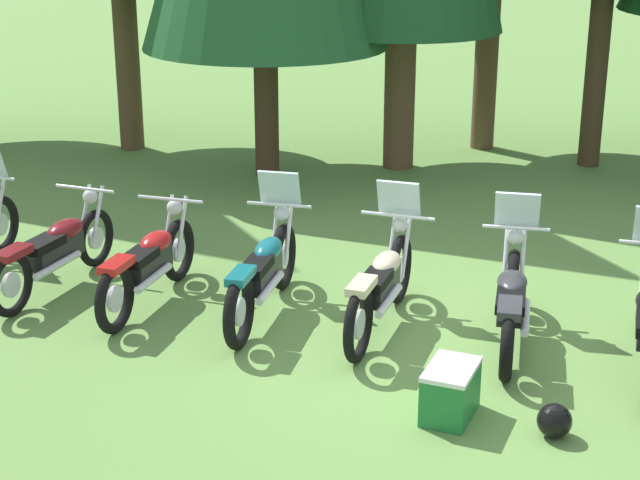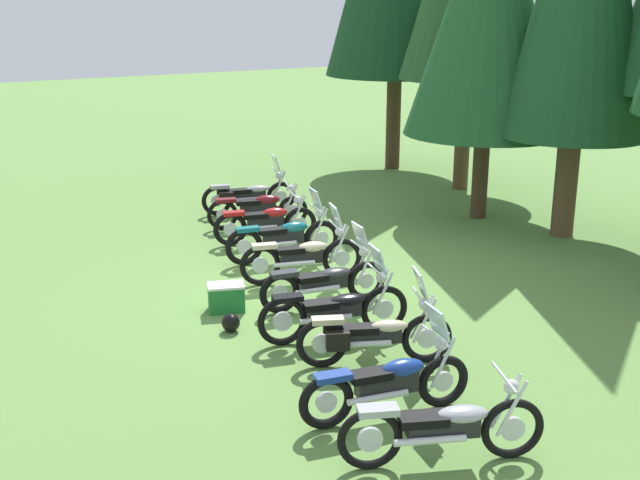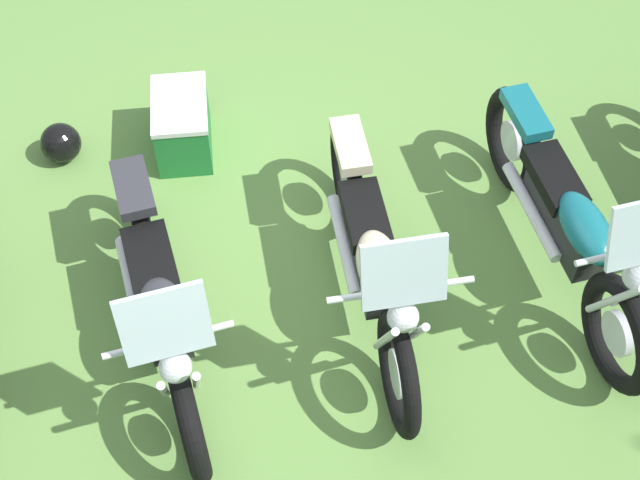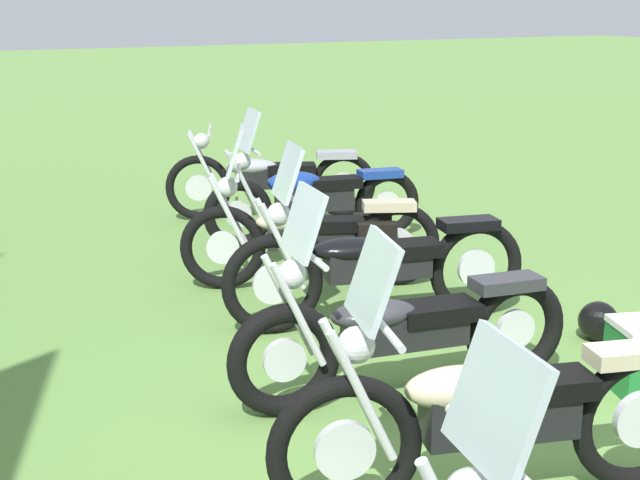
{
  "view_description": "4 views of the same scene",
  "coord_description": "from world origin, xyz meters",
  "px_view_note": "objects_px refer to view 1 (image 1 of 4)",
  "views": [
    {
      "loc": [
        -0.62,
        -9.08,
        4.2
      ],
      "look_at": [
        -1.17,
        0.14,
        0.97
      ],
      "focal_mm": 56.93,
      "sensor_mm": 36.0,
      "label": 1
    },
    {
      "loc": [
        11.2,
        -6.27,
        4.9
      ],
      "look_at": [
        -0.71,
        0.7,
        0.67
      ],
      "focal_mm": 44.57,
      "sensor_mm": 36.0,
      "label": 2
    },
    {
      "loc": [
        1.09,
        3.02,
        4.92
      ],
      "look_at": [
        -0.19,
        0.32,
        0.95
      ],
      "focal_mm": 51.56,
      "sensor_mm": 36.0,
      "label": 3
    },
    {
      "loc": [
        -3.68,
        2.83,
        2.39
      ],
      "look_at": [
        1.37,
        0.18,
        0.86
      ],
      "focal_mm": 51.25,
      "sensor_mm": 36.0,
      "label": 4
    }
  ],
  "objects_px": {
    "motorcycle_2": "(149,263)",
    "dropped_helmet": "(554,421)",
    "motorcycle_3": "(264,271)",
    "motorcycle_1": "(56,249)",
    "motorcycle_4": "(382,283)",
    "motorcycle_5": "(511,300)",
    "picnic_cooler": "(450,391)"
  },
  "relations": [
    {
      "from": "motorcycle_2",
      "to": "dropped_helmet",
      "type": "bearing_deg",
      "value": -109.61
    },
    {
      "from": "motorcycle_3",
      "to": "motorcycle_4",
      "type": "distance_m",
      "value": 1.24
    },
    {
      "from": "motorcycle_4",
      "to": "dropped_helmet",
      "type": "xyz_separation_m",
      "value": [
        1.4,
        -2.05,
        -0.34
      ]
    },
    {
      "from": "motorcycle_2",
      "to": "motorcycle_3",
      "type": "height_order",
      "value": "motorcycle_3"
    },
    {
      "from": "motorcycle_4",
      "to": "picnic_cooler",
      "type": "bearing_deg",
      "value": -146.44
    },
    {
      "from": "motorcycle_2",
      "to": "motorcycle_3",
      "type": "xyz_separation_m",
      "value": [
        1.23,
        -0.22,
        0.02
      ]
    },
    {
      "from": "motorcycle_3",
      "to": "picnic_cooler",
      "type": "distance_m",
      "value": 2.72
    },
    {
      "from": "motorcycle_1",
      "to": "motorcycle_2",
      "type": "height_order",
      "value": "motorcycle_2"
    },
    {
      "from": "motorcycle_2",
      "to": "motorcycle_3",
      "type": "relative_size",
      "value": 0.94
    },
    {
      "from": "motorcycle_5",
      "to": "dropped_helmet",
      "type": "distance_m",
      "value": 1.81
    },
    {
      "from": "motorcycle_1",
      "to": "motorcycle_4",
      "type": "xyz_separation_m",
      "value": [
        3.55,
        -0.85,
        0.02
      ]
    },
    {
      "from": "motorcycle_1",
      "to": "motorcycle_5",
      "type": "xyz_separation_m",
      "value": [
        4.79,
        -1.13,
        -0.01
      ]
    },
    {
      "from": "picnic_cooler",
      "to": "motorcycle_5",
      "type": "bearing_deg",
      "value": 65.97
    },
    {
      "from": "motorcycle_4",
      "to": "motorcycle_5",
      "type": "bearing_deg",
      "value": -87.26
    },
    {
      "from": "motorcycle_3",
      "to": "motorcycle_5",
      "type": "height_order",
      "value": "motorcycle_3"
    },
    {
      "from": "motorcycle_4",
      "to": "picnic_cooler",
      "type": "xyz_separation_m",
      "value": [
        0.58,
        -1.76,
        -0.26
      ]
    },
    {
      "from": "motorcycle_1",
      "to": "motorcycle_4",
      "type": "relative_size",
      "value": 0.99
    },
    {
      "from": "motorcycle_4",
      "to": "motorcycle_2",
      "type": "bearing_deg",
      "value": 94.2
    },
    {
      "from": "motorcycle_3",
      "to": "dropped_helmet",
      "type": "height_order",
      "value": "motorcycle_3"
    },
    {
      "from": "motorcycle_1",
      "to": "motorcycle_3",
      "type": "bearing_deg",
      "value": -86.4
    },
    {
      "from": "motorcycle_1",
      "to": "motorcycle_2",
      "type": "distance_m",
      "value": 1.16
    },
    {
      "from": "motorcycle_1",
      "to": "motorcycle_3",
      "type": "relative_size",
      "value": 0.95
    },
    {
      "from": "motorcycle_3",
      "to": "picnic_cooler",
      "type": "xyz_separation_m",
      "value": [
        1.78,
        -2.03,
        -0.25
      ]
    },
    {
      "from": "motorcycle_5",
      "to": "picnic_cooler",
      "type": "distance_m",
      "value": 1.64
    },
    {
      "from": "motorcycle_2",
      "to": "picnic_cooler",
      "type": "xyz_separation_m",
      "value": [
        3.02,
        -2.25,
        -0.23
      ]
    },
    {
      "from": "motorcycle_3",
      "to": "motorcycle_4",
      "type": "relative_size",
      "value": 1.04
    },
    {
      "from": "motorcycle_2",
      "to": "motorcycle_1",
      "type": "bearing_deg",
      "value": 85.48
    },
    {
      "from": "motorcycle_2",
      "to": "motorcycle_4",
      "type": "relative_size",
      "value": 0.98
    },
    {
      "from": "motorcycle_5",
      "to": "motorcycle_3",
      "type": "bearing_deg",
      "value": 85.86
    },
    {
      "from": "motorcycle_1",
      "to": "motorcycle_5",
      "type": "bearing_deg",
      "value": -85.7
    },
    {
      "from": "motorcycle_1",
      "to": "picnic_cooler",
      "type": "bearing_deg",
      "value": -104.8
    },
    {
      "from": "motorcycle_1",
      "to": "picnic_cooler",
      "type": "distance_m",
      "value": 4.89
    }
  ]
}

